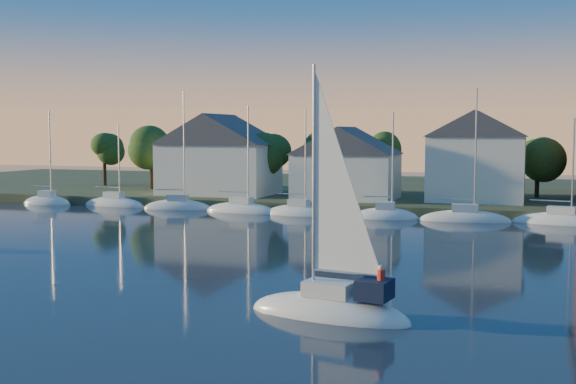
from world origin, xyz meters
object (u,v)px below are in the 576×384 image
at_px(clubhouse_west, 219,153).
at_px(clubhouse_east, 477,155).
at_px(clubhouse_centre, 346,162).
at_px(hero_sailboat, 332,305).

distance_m(clubhouse_west, clubhouse_east, 30.02).
bearing_deg(clubhouse_east, clubhouse_centre, -171.87).
relative_size(clubhouse_centre, clubhouse_east, 1.10).
height_order(clubhouse_east, hero_sailboat, hero_sailboat).
height_order(clubhouse_west, clubhouse_east, clubhouse_east).
relative_size(clubhouse_west, clubhouse_east, 1.30).
bearing_deg(clubhouse_west, hero_sailboat, -60.43).
distance_m(clubhouse_west, hero_sailboat, 55.30).
bearing_deg(clubhouse_centre, clubhouse_west, 176.42).
height_order(clubhouse_centre, clubhouse_east, clubhouse_east).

